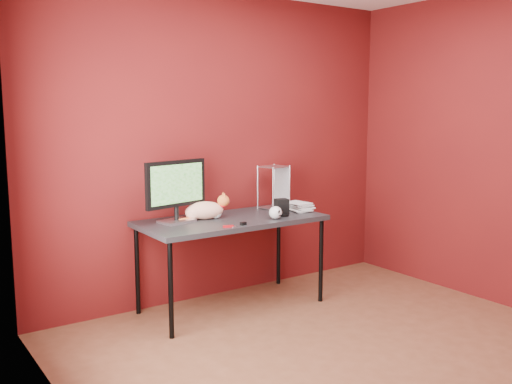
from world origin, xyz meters
TOP-DOWN VIEW (x-y plane):
  - room at (0.00, 0.00)m, footprint 3.52×3.52m
  - desk at (-0.15, 1.37)m, footprint 1.50×0.70m
  - monitor at (-0.59, 1.47)m, footprint 0.55×0.23m
  - cat at (-0.34, 1.46)m, footprint 0.45×0.25m
  - skull_mug at (0.12, 1.14)m, footprint 0.11×0.12m
  - speaker at (0.24, 1.22)m, footprint 0.12×0.12m
  - book_stack at (0.44, 1.34)m, footprint 0.20×0.24m
  - wire_rack at (0.40, 1.55)m, footprint 0.26×0.22m
  - pocket_knife at (-0.36, 1.08)m, footprint 0.08×0.04m
  - black_gadget at (-0.22, 1.09)m, footprint 0.05×0.04m
  - washer at (-0.32, 1.08)m, footprint 0.05×0.05m

SIDE VIEW (x-z plane):
  - desk at x=-0.15m, z-range 0.32..1.07m
  - washer at x=-0.32m, z-range 0.75..0.75m
  - pocket_knife at x=-0.36m, z-range 0.75..0.77m
  - black_gadget at x=-0.22m, z-range 0.75..0.77m
  - skull_mug at x=0.12m, z-range 0.75..0.85m
  - speaker at x=0.24m, z-range 0.75..0.89m
  - cat at x=-0.34m, z-range 0.72..0.93m
  - wire_rack at x=0.40m, z-range 0.75..1.13m
  - monitor at x=-0.59m, z-range 0.78..1.26m
  - book_stack at x=0.44m, z-range 0.75..1.60m
  - room at x=0.00m, z-range 0.14..2.75m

